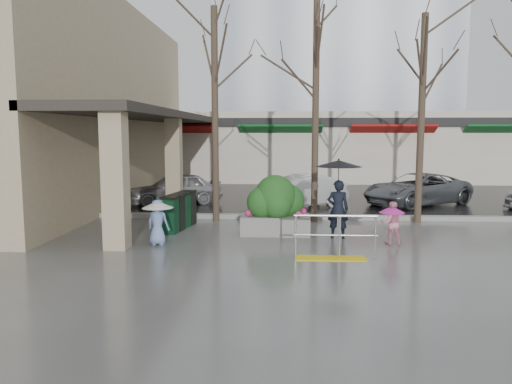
# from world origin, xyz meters

# --- Properties ---
(ground) EXTENTS (120.00, 120.00, 0.00)m
(ground) POSITION_xyz_m (0.00, 0.00, 0.00)
(ground) COLOR #51514F
(ground) RESTS_ON ground
(street_asphalt) EXTENTS (120.00, 36.00, 0.01)m
(street_asphalt) POSITION_xyz_m (0.00, 22.00, 0.01)
(street_asphalt) COLOR black
(street_asphalt) RESTS_ON ground
(curb) EXTENTS (120.00, 0.30, 0.15)m
(curb) POSITION_xyz_m (0.00, 4.00, 0.07)
(curb) COLOR gray
(curb) RESTS_ON ground
(near_building) EXTENTS (6.00, 18.00, 8.00)m
(near_building) POSITION_xyz_m (-9.00, 8.00, 4.00)
(near_building) COLOR tan
(near_building) RESTS_ON ground
(canopy_slab) EXTENTS (2.80, 18.00, 0.25)m
(canopy_slab) POSITION_xyz_m (-4.80, 8.00, 3.62)
(canopy_slab) COLOR #2D2823
(canopy_slab) RESTS_ON pillar_front
(pillar_front) EXTENTS (0.55, 0.55, 3.50)m
(pillar_front) POSITION_xyz_m (-3.90, -0.50, 1.75)
(pillar_front) COLOR tan
(pillar_front) RESTS_ON ground
(pillar_back) EXTENTS (0.55, 0.55, 3.50)m
(pillar_back) POSITION_xyz_m (-3.90, 6.00, 1.75)
(pillar_back) COLOR tan
(pillar_back) RESTS_ON ground
(storefront_row) EXTENTS (34.00, 6.74, 4.00)m
(storefront_row) POSITION_xyz_m (2.00, 17.97, 2.01)
(storefront_row) COLOR beige
(storefront_row) RESTS_ON ground
(office_tower) EXTENTS (18.00, 12.00, 25.00)m
(office_tower) POSITION_xyz_m (4.00, 30.00, 12.50)
(office_tower) COLOR #8C99A8
(office_tower) RESTS_ON ground
(handrail) EXTENTS (1.90, 0.50, 1.03)m
(handrail) POSITION_xyz_m (1.36, -1.20, 0.38)
(handrail) COLOR yellow
(handrail) RESTS_ON ground
(tree_west) EXTENTS (3.20, 3.20, 6.80)m
(tree_west) POSITION_xyz_m (-2.00, 3.60, 5.08)
(tree_west) COLOR #382B21
(tree_west) RESTS_ON ground
(tree_midwest) EXTENTS (3.20, 3.20, 7.00)m
(tree_midwest) POSITION_xyz_m (1.20, 3.60, 5.23)
(tree_midwest) COLOR #382B21
(tree_midwest) RESTS_ON ground
(tree_mideast) EXTENTS (3.20, 3.20, 6.50)m
(tree_mideast) POSITION_xyz_m (4.50, 3.60, 4.86)
(tree_mideast) COLOR #382B21
(tree_mideast) RESTS_ON ground
(woman) EXTENTS (1.27, 1.27, 2.18)m
(woman) POSITION_xyz_m (1.69, 1.05, 1.36)
(woman) COLOR black
(woman) RESTS_ON ground
(child_pink) EXTENTS (0.66, 0.66, 1.11)m
(child_pink) POSITION_xyz_m (3.00, 0.40, 0.64)
(child_pink) COLOR pink
(child_pink) RESTS_ON ground
(child_blue) EXTENTS (0.81, 0.81, 1.18)m
(child_blue) POSITION_xyz_m (-3.00, -0.00, 0.73)
(child_blue) COLOR #6B87BF
(child_blue) RESTS_ON ground
(planter) EXTENTS (1.94, 1.14, 1.69)m
(planter) POSITION_xyz_m (-0.01, 1.52, 0.81)
(planter) COLOR slate
(planter) RESTS_ON ground
(news_boxes) EXTENTS (0.73, 1.95, 1.07)m
(news_boxes) POSITION_xyz_m (-2.90, 2.15, 0.53)
(news_boxes) COLOR #0C361D
(news_boxes) RESTS_ON ground
(car_a) EXTENTS (3.98, 2.93, 1.26)m
(car_a) POSITION_xyz_m (-4.15, 7.20, 0.63)
(car_a) COLOR #A2A2A7
(car_a) RESTS_ON ground
(car_b) EXTENTS (3.92, 3.24, 1.26)m
(car_b) POSITION_xyz_m (0.80, 6.45, 0.63)
(car_b) COLOR white
(car_b) RESTS_ON ground
(car_c) EXTENTS (4.95, 4.20, 1.26)m
(car_c) POSITION_xyz_m (5.48, 7.52, 0.63)
(car_c) COLOR slate
(car_c) RESTS_ON ground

